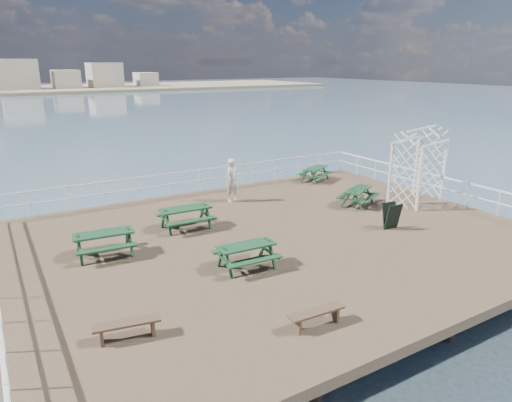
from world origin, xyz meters
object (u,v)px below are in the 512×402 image
(flat_bench_near, at_px, (127,326))
(trellis_arbor, at_px, (418,170))
(picnic_table_b, at_px, (186,213))
(person, at_px, (233,180))
(picnic_table_a, at_px, (104,239))
(picnic_table_d, at_px, (246,251))
(flat_bench_far, at_px, (316,315))
(picnic_table_e, at_px, (358,193))
(picnic_table_c, at_px, (315,171))

(flat_bench_near, bearing_deg, trellis_arbor, 26.16)
(picnic_table_b, relative_size, person, 0.99)
(picnic_table_a, relative_size, person, 1.01)
(picnic_table_d, xyz_separation_m, flat_bench_near, (-4.16, -1.87, -0.22))
(picnic_table_a, xyz_separation_m, flat_bench_near, (-0.68, -5.00, -0.25))
(picnic_table_d, bearing_deg, person, 68.22)
(picnic_table_b, relative_size, flat_bench_far, 1.32)
(person, bearing_deg, flat_bench_near, -144.75)
(flat_bench_far, bearing_deg, picnic_table_e, 44.03)
(picnic_table_c, bearing_deg, picnic_table_a, 173.44)
(picnic_table_d, bearing_deg, picnic_table_e, 25.36)
(flat_bench_far, xyz_separation_m, person, (3.09, 9.96, 0.66))
(trellis_arbor, bearing_deg, flat_bench_near, -178.81)
(picnic_table_e, xyz_separation_m, flat_bench_near, (-11.48, -4.90, -0.21))
(flat_bench_near, xyz_separation_m, flat_bench_far, (3.97, -1.78, -0.01))
(picnic_table_b, distance_m, picnic_table_d, 4.16)
(picnic_table_b, distance_m, trellis_arbor, 10.36)
(picnic_table_d, xyz_separation_m, flat_bench_far, (-0.19, -3.65, -0.23))
(picnic_table_a, bearing_deg, flat_bench_far, -59.29)
(picnic_table_d, distance_m, person, 6.95)
(picnic_table_b, height_order, flat_bench_far, picnic_table_b)
(flat_bench_near, height_order, person, person)
(flat_bench_near, distance_m, flat_bench_far, 4.34)
(picnic_table_c, bearing_deg, flat_bench_near, -169.81)
(picnic_table_e, height_order, trellis_arbor, trellis_arbor)
(picnic_table_b, height_order, picnic_table_d, picnic_table_b)
(picnic_table_a, xyz_separation_m, person, (6.37, 3.18, 0.40))
(picnic_table_e, bearing_deg, trellis_arbor, -48.04)
(trellis_arbor, height_order, person, trellis_arbor)
(picnic_table_e, height_order, person, person)
(picnic_table_d, relative_size, flat_bench_far, 1.25)
(picnic_table_c, bearing_deg, person, 164.60)
(picnic_table_b, bearing_deg, picnic_table_c, 22.13)
(picnic_table_c, height_order, flat_bench_far, picnic_table_c)
(picnic_table_a, relative_size, trellis_arbor, 0.59)
(flat_bench_near, relative_size, trellis_arbor, 0.46)
(trellis_arbor, xyz_separation_m, person, (-6.97, 4.22, -0.50))
(picnic_table_a, bearing_deg, flat_bench_near, -92.93)
(picnic_table_b, distance_m, picnic_table_e, 7.65)
(picnic_table_d, bearing_deg, flat_bench_far, -90.08)
(picnic_table_b, distance_m, flat_bench_near, 7.19)
(flat_bench_far, bearing_deg, person, 75.17)
(trellis_arbor, distance_m, person, 8.17)
(picnic_table_d, relative_size, flat_bench_near, 1.18)
(picnic_table_b, height_order, picnic_table_e, picnic_table_b)
(picnic_table_c, distance_m, person, 5.56)
(picnic_table_b, relative_size, picnic_table_c, 0.93)
(picnic_table_d, bearing_deg, picnic_table_b, 96.29)
(trellis_arbor, bearing_deg, flat_bench_far, -164.88)
(trellis_arbor, bearing_deg, picnic_table_b, 153.89)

